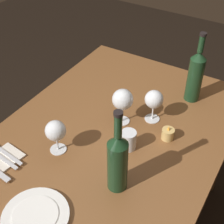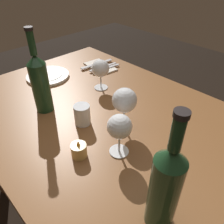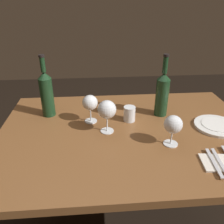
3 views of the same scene
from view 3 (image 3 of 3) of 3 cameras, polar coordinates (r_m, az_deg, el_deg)
The scene contains 11 objects.
dining_table at distance 1.21m, azimuth 4.09°, elevation -8.12°, with size 1.30×0.90×0.74m.
wine_glass_left at distance 1.09m, azimuth -1.25°, elevation 0.38°, with size 0.09×0.09×0.17m.
wine_glass_right at distance 1.19m, azimuth -5.46°, elevation 2.15°, with size 0.08×0.08×0.15m.
wine_glass_centre at distance 1.04m, azimuth 14.89°, elevation -3.13°, with size 0.08×0.08×0.15m.
wine_bottle at distance 1.30m, azimuth -15.89°, elevation 4.57°, with size 0.07×0.07×0.34m.
wine_bottle_second at distance 1.28m, azimuth 12.34°, elevation 4.61°, with size 0.07×0.07×0.34m.
water_tumbler at distance 1.23m, azimuth 4.34°, elevation -0.57°, with size 0.06×0.06×0.08m.
votive_candle at distance 1.33m, azimuth -1.94°, elevation 0.96°, with size 0.05×0.05×0.07m.
dinner_plate at distance 1.30m, azimuth 24.47°, elevation -3.12°, with size 0.22×0.22×0.02m.
fork_inner at distance 1.04m, azimuth 25.19°, elevation -11.17°, with size 0.04×0.18×0.00m.
fork_outer at distance 1.03m, azimuth 23.95°, elevation -11.36°, with size 0.04×0.18×0.00m.
Camera 3 is at (-0.17, -0.98, 1.35)m, focal length 36.93 mm.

